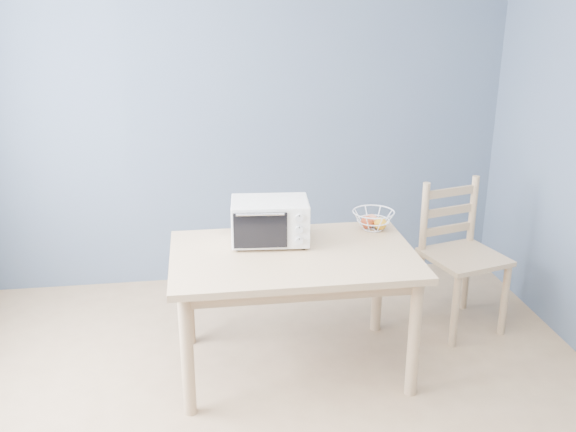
{
  "coord_description": "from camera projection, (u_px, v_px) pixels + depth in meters",
  "views": [
    {
      "loc": [
        -0.32,
        -2.45,
        2.18
      ],
      "look_at": [
        0.18,
        1.02,
        0.93
      ],
      "focal_mm": 40.0,
      "sensor_mm": 36.0,
      "label": 1
    }
  ],
  "objects": [
    {
      "name": "toaster_oven",
      "position": [
        267.0,
        221.0,
        3.76
      ],
      "size": [
        0.47,
        0.35,
        0.26
      ],
      "rotation": [
        0.0,
        0.0,
        -0.08
      ],
      "color": "white",
      "rests_on": "dining_table"
    },
    {
      "name": "dining_chair",
      "position": [
        460.0,
        258.0,
        4.26
      ],
      "size": [
        0.57,
        0.57,
        0.99
      ],
      "rotation": [
        0.0,
        0.0,
        0.26
      ],
      "color": "tan",
      "rests_on": "ground"
    },
    {
      "name": "fruit_basket",
      "position": [
        373.0,
        220.0,
        4.01
      ],
      "size": [
        0.3,
        0.3,
        0.12
      ],
      "rotation": [
        0.0,
        0.0,
        0.17
      ],
      "color": "white",
      "rests_on": "dining_table"
    },
    {
      "name": "dining_table",
      "position": [
        293.0,
        269.0,
        3.7
      ],
      "size": [
        1.4,
        0.9,
        0.75
      ],
      "color": "tan",
      "rests_on": "ground"
    },
    {
      "name": "room",
      "position": [
        279.0,
        216.0,
        2.62
      ],
      "size": [
        4.01,
        4.51,
        2.61
      ],
      "color": "tan",
      "rests_on": "ground"
    }
  ]
}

